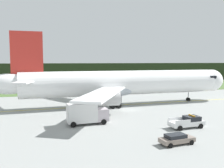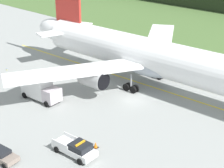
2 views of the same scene
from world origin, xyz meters
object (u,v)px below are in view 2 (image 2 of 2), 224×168
at_px(airliner, 160,59).
at_px(ops_pickup_truck, 76,148).
at_px(apron_cone, 95,145).
at_px(staff_car, 1,154).
at_px(catering_truck, 40,88).

distance_m(airliner, ops_pickup_truck, 22.09).
bearing_deg(apron_cone, staff_car, -124.08).
relative_size(catering_truck, staff_car, 1.48).
distance_m(airliner, staff_car, 27.98).
bearing_deg(apron_cone, catering_truck, 167.63).
relative_size(staff_car, apron_cone, 6.09).
bearing_deg(staff_car, catering_truck, 127.35).
bearing_deg(airliner, staff_car, -92.56).
bearing_deg(catering_truck, staff_car, -52.65).
xyz_separation_m(ops_pickup_truck, catering_truck, (-14.80, 5.93, 0.93)).
distance_m(ops_pickup_truck, catering_truck, 15.97).
xyz_separation_m(ops_pickup_truck, staff_car, (-5.45, -6.32, -0.20)).
xyz_separation_m(staff_car, apron_cone, (6.01, 8.89, -0.33)).
bearing_deg(ops_pickup_truck, apron_cone, 77.55).
height_order(ops_pickup_truck, staff_car, ops_pickup_truck).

